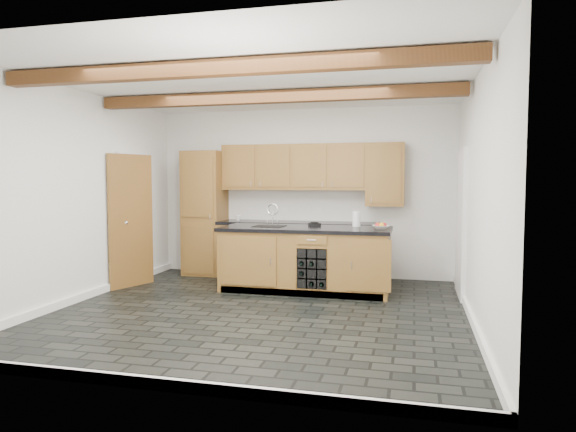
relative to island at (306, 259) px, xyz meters
name	(u,v)px	position (x,y,z in m)	size (l,w,h in m)	color
ground	(260,311)	(-0.31, -1.28, -0.46)	(5.00, 5.00, 0.00)	black
room_shell	(265,187)	(-0.39, -0.75, 1.06)	(5.01, 5.00, 5.00)	white
back_cabinetry	(277,218)	(-0.68, 0.95, 0.52)	(3.65, 0.62, 2.20)	olive
island	(306,259)	(0.00, 0.00, 0.00)	(2.48, 0.96, 0.93)	olive
faucet	(270,224)	(-0.56, 0.05, 0.50)	(0.45, 0.40, 0.34)	black
kitchen_scale	(315,224)	(0.08, 0.26, 0.49)	(0.21, 0.15, 0.06)	black
fruit_bowl	(381,227)	(1.07, -0.04, 0.49)	(0.22, 0.22, 0.06)	white
fruit_cluster	(381,225)	(1.07, -0.04, 0.52)	(0.16, 0.17, 0.07)	#B1171D
paper_towel	(356,219)	(0.70, 0.30, 0.58)	(0.12, 0.12, 0.22)	white
mug	(238,218)	(-1.37, 0.95, 0.51)	(0.10, 0.10, 0.09)	white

